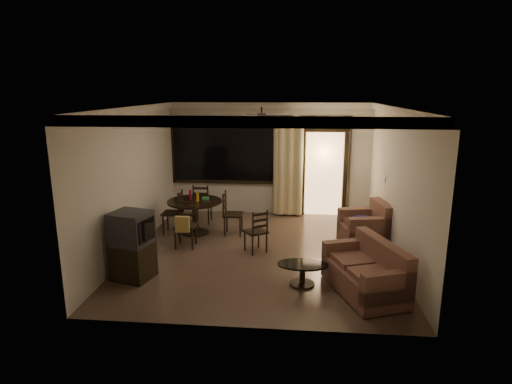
# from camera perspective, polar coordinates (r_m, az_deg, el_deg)

# --- Properties ---
(ground) EXTENTS (5.50, 5.50, 0.00)m
(ground) POSITION_cam_1_polar(r_m,az_deg,el_deg) (8.48, 0.70, -7.99)
(ground) COLOR #7F6651
(ground) RESTS_ON ground
(room_shell) EXTENTS (5.50, 6.70, 5.50)m
(room_shell) POSITION_cam_1_polar(r_m,az_deg,el_deg) (9.72, 5.08, 5.91)
(room_shell) COLOR beige
(room_shell) RESTS_ON ground
(dining_table) EXTENTS (1.19, 1.19, 0.96)m
(dining_table) POSITION_cam_1_polar(r_m,az_deg,el_deg) (9.47, -8.15, -2.06)
(dining_table) COLOR black
(dining_table) RESTS_ON ground
(dining_chair_west) EXTENTS (0.42, 0.42, 0.95)m
(dining_chair_west) POSITION_cam_1_polar(r_m,az_deg,el_deg) (9.68, -10.95, -3.72)
(dining_chair_west) COLOR black
(dining_chair_west) RESTS_ON ground
(dining_chair_east) EXTENTS (0.42, 0.42, 0.95)m
(dining_chair_east) POSITION_cam_1_polar(r_m,az_deg,el_deg) (9.40, -3.12, -4.00)
(dining_chair_east) COLOR black
(dining_chair_east) RESTS_ON ground
(dining_chair_south) EXTENTS (0.42, 0.48, 0.95)m
(dining_chair_south) POSITION_cam_1_polar(r_m,az_deg,el_deg) (8.76, -9.37, -5.35)
(dining_chair_south) COLOR black
(dining_chair_south) RESTS_ON ground
(dining_chair_north) EXTENTS (0.42, 0.42, 0.95)m
(dining_chair_north) POSITION_cam_1_polar(r_m,az_deg,el_deg) (10.29, -7.12, -2.53)
(dining_chair_north) COLOR black
(dining_chair_north) RESTS_ON ground
(tv_cabinet) EXTENTS (0.72, 0.68, 1.16)m
(tv_cabinet) POSITION_cam_1_polar(r_m,az_deg,el_deg) (7.46, -16.18, -6.86)
(tv_cabinet) COLOR black
(tv_cabinet) RESTS_ON ground
(sofa) EXTENTS (1.26, 1.69, 0.80)m
(sofa) POSITION_cam_1_polar(r_m,az_deg,el_deg) (7.01, 14.66, -10.41)
(sofa) COLOR #4D3023
(sofa) RESTS_ON ground
(armchair) EXTENTS (1.03, 1.03, 0.89)m
(armchair) POSITION_cam_1_polar(r_m,az_deg,el_deg) (8.97, 14.57, -4.72)
(armchair) COLOR #4D3023
(armchair) RESTS_ON ground
(coffee_table) EXTENTS (0.83, 0.50, 0.36)m
(coffee_table) POSITION_cam_1_polar(r_m,az_deg,el_deg) (7.10, 6.22, -10.38)
(coffee_table) COLOR black
(coffee_table) RESTS_ON ground
(side_chair) EXTENTS (0.54, 0.54, 0.87)m
(side_chair) POSITION_cam_1_polar(r_m,az_deg,el_deg) (8.41, -0.01, -6.30)
(side_chair) COLOR black
(side_chair) RESTS_ON ground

